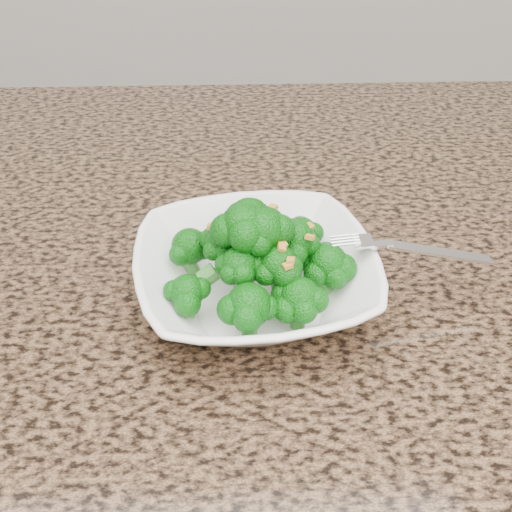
{
  "coord_description": "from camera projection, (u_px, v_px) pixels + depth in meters",
  "views": [
    {
      "loc": [
        0.09,
        -0.15,
        1.29
      ],
      "look_at": [
        0.11,
        0.3,
        0.95
      ],
      "focal_mm": 45.0,
      "sensor_mm": 36.0,
      "label": 1
    }
  ],
  "objects": [
    {
      "name": "garlic_topping",
      "position": [
        256.0,
        186.0,
        0.52
      ],
      "size": [
        0.11,
        0.11,
        0.01
      ],
      "primitive_type": null,
      "color": "gold",
      "rests_on": "broccoli_pile"
    },
    {
      "name": "granite_counter",
      "position": [
        144.0,
        313.0,
        0.6
      ],
      "size": [
        1.64,
        1.04,
        0.03
      ],
      "primitive_type": "cube",
      "color": "brown",
      "rests_on": "cabinet"
    },
    {
      "name": "broccoli_pile",
      "position": [
        256.0,
        222.0,
        0.54
      ],
      "size": [
        0.19,
        0.19,
        0.07
      ],
      "primitive_type": null,
      "color": "#0B660C",
      "rests_on": "bowl"
    },
    {
      "name": "fork",
      "position": [
        386.0,
        244.0,
        0.57
      ],
      "size": [
        0.16,
        0.03,
        0.01
      ],
      "primitive_type": null,
      "rotation": [
        0.0,
        0.0,
        0.01
      ],
      "color": "silver",
      "rests_on": "bowl"
    },
    {
      "name": "bowl",
      "position": [
        256.0,
        277.0,
        0.58
      ],
      "size": [
        0.25,
        0.25,
        0.05
      ],
      "primitive_type": "imported",
      "rotation": [
        0.0,
        0.0,
        0.14
      ],
      "color": "white",
      "rests_on": "granite_counter"
    }
  ]
}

